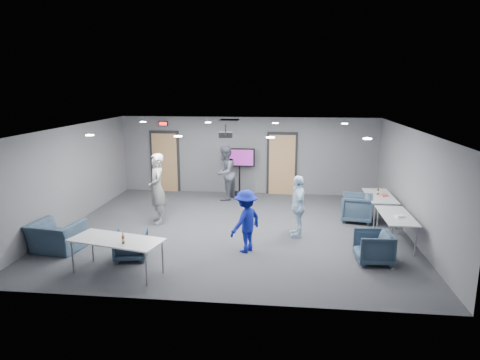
# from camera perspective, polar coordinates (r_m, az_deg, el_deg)

# --- Properties ---
(floor) EXTENTS (9.00, 9.00, 0.00)m
(floor) POSITION_cam_1_polar(r_m,az_deg,el_deg) (11.54, -0.77, -6.53)
(floor) COLOR #323439
(floor) RESTS_ON ground
(ceiling) EXTENTS (9.00, 9.00, 0.00)m
(ceiling) POSITION_cam_1_polar(r_m,az_deg,el_deg) (10.97, -0.81, 6.93)
(ceiling) COLOR silver
(ceiling) RESTS_ON wall_back
(wall_back) EXTENTS (9.00, 0.02, 2.70)m
(wall_back) POSITION_cam_1_polar(r_m,az_deg,el_deg) (15.09, 1.07, 3.28)
(wall_back) COLOR slate
(wall_back) RESTS_ON floor
(wall_front) EXTENTS (9.00, 0.02, 2.70)m
(wall_front) POSITION_cam_1_polar(r_m,az_deg,el_deg) (7.37, -4.62, -6.64)
(wall_front) COLOR slate
(wall_front) RESTS_ON floor
(wall_left) EXTENTS (0.02, 8.00, 2.70)m
(wall_left) POSITION_cam_1_polar(r_m,az_deg,el_deg) (12.54, -21.66, 0.51)
(wall_left) COLOR slate
(wall_left) RESTS_ON floor
(wall_right) EXTENTS (0.02, 8.00, 2.70)m
(wall_right) POSITION_cam_1_polar(r_m,az_deg,el_deg) (11.54, 21.99, -0.50)
(wall_right) COLOR slate
(wall_right) RESTS_ON floor
(door_left) EXTENTS (1.06, 0.17, 2.24)m
(door_left) POSITION_cam_1_polar(r_m,az_deg,el_deg) (15.64, -9.97, 2.37)
(door_left) COLOR black
(door_left) RESTS_ON wall_back
(door_right) EXTENTS (1.06, 0.17, 2.24)m
(door_right) POSITION_cam_1_polar(r_m,az_deg,el_deg) (15.03, 5.61, 2.09)
(door_right) COLOR black
(door_right) RESTS_ON wall_back
(exit_sign) EXTENTS (0.32, 0.08, 0.16)m
(exit_sign) POSITION_cam_1_polar(r_m,az_deg,el_deg) (15.45, -10.18, 7.41)
(exit_sign) COLOR black
(exit_sign) RESTS_ON wall_back
(hvac_diffuser) EXTENTS (0.60, 0.60, 0.03)m
(hvac_diffuser) POSITION_cam_1_polar(r_m,az_deg,el_deg) (13.80, -1.45, 8.00)
(hvac_diffuser) COLOR black
(hvac_diffuser) RESTS_ON ceiling
(downlights) EXTENTS (6.18, 3.78, 0.02)m
(downlights) POSITION_cam_1_polar(r_m,az_deg,el_deg) (10.97, -0.81, 6.85)
(downlights) COLOR white
(downlights) RESTS_ON ceiling
(person_a) EXTENTS (0.72, 0.84, 1.95)m
(person_a) POSITION_cam_1_polar(r_m,az_deg,el_deg) (12.03, -11.01, -1.14)
(person_a) COLOR gray
(person_a) RESTS_ON floor
(person_b) EXTENTS (0.93, 1.06, 1.83)m
(person_b) POSITION_cam_1_polar(r_m,az_deg,el_deg) (14.26, -2.00, 0.96)
(person_b) COLOR slate
(person_b) RESTS_ON floor
(person_c) EXTENTS (0.47, 0.96, 1.58)m
(person_c) POSITION_cam_1_polar(r_m,az_deg,el_deg) (10.90, 7.72, -3.46)
(person_c) COLOR #C6E4FF
(person_c) RESTS_ON floor
(person_d) EXTENTS (0.97, 1.08, 1.46)m
(person_d) POSITION_cam_1_polar(r_m,az_deg,el_deg) (9.82, 0.78, -5.49)
(person_d) COLOR navy
(person_d) RESTS_ON floor
(chair_right_a) EXTENTS (0.99, 0.97, 0.77)m
(chair_right_a) POSITION_cam_1_polar(r_m,az_deg,el_deg) (12.52, 15.27, -3.61)
(chair_right_a) COLOR #374A5F
(chair_right_a) RESTS_ON floor
(chair_right_c) EXTENTS (0.80, 0.78, 0.69)m
(chair_right_c) POSITION_cam_1_polar(r_m,az_deg,el_deg) (9.78, 17.37, -8.55)
(chair_right_c) COLOR #334559
(chair_right_c) RESTS_ON floor
(chair_front_a) EXTENTS (0.83, 0.84, 0.65)m
(chair_front_a) POSITION_cam_1_polar(r_m,az_deg,el_deg) (9.85, -14.34, -8.33)
(chair_front_a) COLOR #314356
(chair_front_a) RESTS_ON floor
(chair_front_b) EXTENTS (1.19, 1.07, 0.69)m
(chair_front_b) POSITION_cam_1_polar(r_m,az_deg,el_deg) (10.82, -23.30, -6.96)
(chair_front_b) COLOR #384C61
(chair_front_b) RESTS_ON floor
(table_right_a) EXTENTS (0.71, 1.70, 0.73)m
(table_right_a) POSITION_cam_1_polar(r_m,az_deg,el_deg) (12.72, 18.13, -2.16)
(table_right_a) COLOR silver
(table_right_a) RESTS_ON floor
(table_right_b) EXTENTS (0.69, 1.66, 0.73)m
(table_right_b) POSITION_cam_1_polar(r_m,az_deg,el_deg) (10.93, 20.12, -4.66)
(table_right_b) COLOR silver
(table_right_b) RESTS_ON floor
(table_front_left) EXTENTS (2.01, 1.19, 0.73)m
(table_front_left) POSITION_cam_1_polar(r_m,az_deg,el_deg) (9.06, -16.14, -7.85)
(table_front_left) COLOR silver
(table_front_left) RESTS_ON floor
(bottle_front) EXTENTS (0.06, 0.06, 0.23)m
(bottle_front) POSITION_cam_1_polar(r_m,az_deg,el_deg) (8.74, -15.32, -7.66)
(bottle_front) COLOR #5F3710
(bottle_front) RESTS_ON table_front_left
(bottle_right) EXTENTS (0.06, 0.06, 0.24)m
(bottle_right) POSITION_cam_1_polar(r_m,az_deg,el_deg) (12.75, 17.90, -1.47)
(bottle_right) COLOR #5F3710
(bottle_right) RESTS_ON table_right_a
(snack_box) EXTENTS (0.21, 0.17, 0.04)m
(snack_box) POSITION_cam_1_polar(r_m,az_deg,el_deg) (12.63, 18.66, -1.98)
(snack_box) COLOR #D74735
(snack_box) RESTS_ON table_right_a
(wrapper) EXTENTS (0.25, 0.21, 0.05)m
(wrapper) POSITION_cam_1_polar(r_m,az_deg,el_deg) (10.76, 20.51, -4.55)
(wrapper) COLOR white
(wrapper) RESTS_ON table_right_b
(tv_stand) EXTENTS (1.07, 0.51, 1.64)m
(tv_stand) POSITION_cam_1_polar(r_m,az_deg,el_deg) (14.94, -0.07, 1.54)
(tv_stand) COLOR black
(tv_stand) RESTS_ON floor
(projector) EXTENTS (0.41, 0.38, 0.37)m
(projector) POSITION_cam_1_polar(r_m,az_deg,el_deg) (12.15, -1.92, 6.06)
(projector) COLOR black
(projector) RESTS_ON ceiling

